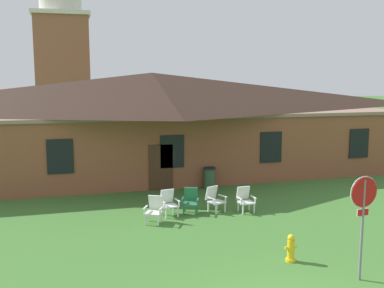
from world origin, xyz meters
TOP-DOWN VIEW (x-y plane):
  - brick_building at (-0.00, 17.12)m, footprint 25.50×10.40m
  - dome_tower at (-4.92, 37.07)m, footprint 5.18×5.18m
  - stop_sign at (2.54, 1.69)m, footprint 0.80×0.11m
  - lawn_chair_by_porch at (-1.67, 7.57)m, footprint 0.81×0.85m
  - lawn_chair_near_door at (-0.99, 8.30)m, footprint 0.70×0.74m
  - lawn_chair_left_end at (-0.13, 8.36)m, footprint 0.77×0.82m
  - lawn_chair_middle at (0.82, 8.34)m, footprint 0.79×0.84m
  - lawn_chair_right_end at (1.93, 7.98)m, footprint 0.66×0.69m
  - fire_hydrant at (1.39, 3.20)m, footprint 0.36×0.28m
  - trash_bin at (1.71, 11.82)m, footprint 0.56×0.56m

SIDE VIEW (x-z plane):
  - fire_hydrant at x=1.39m, z-range -0.02..0.77m
  - trash_bin at x=1.71m, z-range 0.01..0.99m
  - lawn_chair_by_porch at x=-1.67m, z-range 0.02..0.98m
  - lawn_chair_near_door at x=-0.99m, z-range 0.02..0.98m
  - lawn_chair_left_end at x=-0.13m, z-range 0.02..0.98m
  - lawn_chair_middle at x=0.82m, z-range 0.02..0.98m
  - lawn_chair_right_end at x=1.93m, z-range 0.02..0.98m
  - stop_sign at x=2.54m, z-range 0.57..3.27m
  - brick_building at x=0.00m, z-range 0.05..5.41m
  - dome_tower at x=-4.92m, z-range -0.81..15.90m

